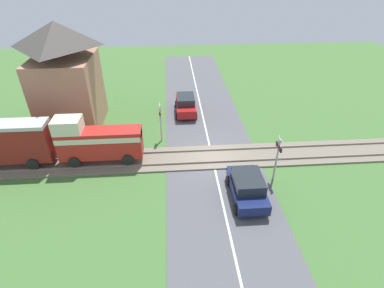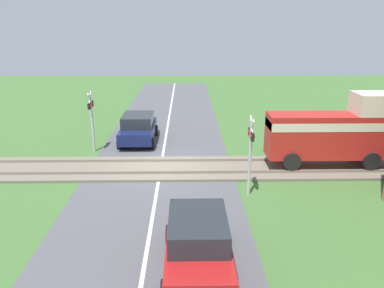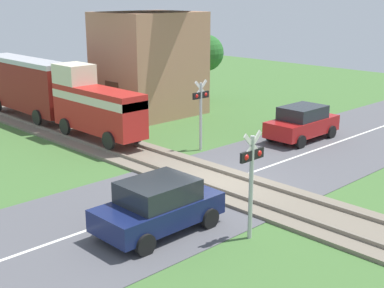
{
  "view_description": "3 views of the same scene",
  "coord_description": "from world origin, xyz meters",
  "px_view_note": "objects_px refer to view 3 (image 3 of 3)",
  "views": [
    {
      "loc": [
        -16.81,
        2.67,
        12.02
      ],
      "look_at": [
        0.0,
        1.41,
        1.2
      ],
      "focal_mm": 28.0,
      "sensor_mm": 36.0,
      "label": 1
    },
    {
      "loc": [
        15.5,
        1.14,
        6.32
      ],
      "look_at": [
        0.0,
        1.41,
        1.2
      ],
      "focal_mm": 35.0,
      "sensor_mm": 36.0,
      "label": 2
    },
    {
      "loc": [
        -13.14,
        -12.13,
        6.55
      ],
      "look_at": [
        0.0,
        1.41,
        1.2
      ],
      "focal_mm": 50.0,
      "sensor_mm": 36.0,
      "label": 3
    }
  ],
  "objects_px": {
    "crossing_signal_east_approach": "(201,106)",
    "pedestrian_by_station": "(87,110)",
    "train": "(54,92)",
    "car_near_crossing": "(158,205)",
    "crossing_signal_west_approach": "(252,171)",
    "car_far_side": "(302,123)",
    "station_building": "(149,43)"
  },
  "relations": [
    {
      "from": "car_near_crossing",
      "to": "crossing_signal_east_approach",
      "type": "relative_size",
      "value": 1.21
    },
    {
      "from": "crossing_signal_west_approach",
      "to": "pedestrian_by_station",
      "type": "height_order",
      "value": "crossing_signal_west_approach"
    },
    {
      "from": "car_far_side",
      "to": "crossing_signal_east_approach",
      "type": "height_order",
      "value": "crossing_signal_east_approach"
    },
    {
      "from": "car_near_crossing",
      "to": "crossing_signal_west_approach",
      "type": "relative_size",
      "value": 1.21
    },
    {
      "from": "crossing_signal_east_approach",
      "to": "pedestrian_by_station",
      "type": "relative_size",
      "value": 1.95
    },
    {
      "from": "crossing_signal_east_approach",
      "to": "car_far_side",
      "type": "bearing_deg",
      "value": -24.69
    },
    {
      "from": "crossing_signal_east_approach",
      "to": "station_building",
      "type": "distance_m",
      "value": 7.95
    },
    {
      "from": "car_near_crossing",
      "to": "crossing_signal_east_approach",
      "type": "height_order",
      "value": "crossing_signal_east_approach"
    },
    {
      "from": "train",
      "to": "pedestrian_by_station",
      "type": "height_order",
      "value": "train"
    },
    {
      "from": "pedestrian_by_station",
      "to": "crossing_signal_east_approach",
      "type": "bearing_deg",
      "value": -84.22
    },
    {
      "from": "car_far_side",
      "to": "station_building",
      "type": "height_order",
      "value": "station_building"
    },
    {
      "from": "car_far_side",
      "to": "pedestrian_by_station",
      "type": "xyz_separation_m",
      "value": [
        -5.28,
        9.66,
        -0.11
      ]
    },
    {
      "from": "car_far_side",
      "to": "crossing_signal_west_approach",
      "type": "height_order",
      "value": "crossing_signal_west_approach"
    },
    {
      "from": "train",
      "to": "car_near_crossing",
      "type": "distance_m",
      "value": 13.3
    },
    {
      "from": "crossing_signal_east_approach",
      "to": "pedestrian_by_station",
      "type": "height_order",
      "value": "crossing_signal_east_approach"
    },
    {
      "from": "car_near_crossing",
      "to": "crossing_signal_east_approach",
      "type": "bearing_deg",
      "value": 36.7
    },
    {
      "from": "car_far_side",
      "to": "crossing_signal_east_approach",
      "type": "distance_m",
      "value": 5.1
    },
    {
      "from": "car_near_crossing",
      "to": "crossing_signal_east_approach",
      "type": "distance_m",
      "value": 8.37
    },
    {
      "from": "station_building",
      "to": "pedestrian_by_station",
      "type": "relative_size",
      "value": 5.17
    },
    {
      "from": "train",
      "to": "pedestrian_by_station",
      "type": "bearing_deg",
      "value": -2.2
    },
    {
      "from": "train",
      "to": "pedestrian_by_station",
      "type": "relative_size",
      "value": 8.07
    },
    {
      "from": "crossing_signal_west_approach",
      "to": "pedestrian_by_station",
      "type": "bearing_deg",
      "value": 73.42
    },
    {
      "from": "crossing_signal_west_approach",
      "to": "car_far_side",
      "type": "bearing_deg",
      "value": 27.22
    },
    {
      "from": "crossing_signal_west_approach",
      "to": "crossing_signal_east_approach",
      "type": "height_order",
      "value": "same"
    },
    {
      "from": "crossing_signal_east_approach",
      "to": "station_building",
      "type": "relative_size",
      "value": 0.38
    },
    {
      "from": "train",
      "to": "car_near_crossing",
      "type": "bearing_deg",
      "value": -107.97
    },
    {
      "from": "crossing_signal_west_approach",
      "to": "pedestrian_by_station",
      "type": "xyz_separation_m",
      "value": [
        4.35,
        14.61,
        -1.24
      ]
    },
    {
      "from": "crossing_signal_east_approach",
      "to": "station_building",
      "type": "height_order",
      "value": "station_building"
    },
    {
      "from": "crossing_signal_west_approach",
      "to": "station_building",
      "type": "xyz_separation_m",
      "value": [
        8.19,
        14.09,
        1.98
      ]
    },
    {
      "from": "station_building",
      "to": "pedestrian_by_station",
      "type": "height_order",
      "value": "station_building"
    },
    {
      "from": "train",
      "to": "crossing_signal_west_approach",
      "type": "bearing_deg",
      "value": -99.89
    },
    {
      "from": "train",
      "to": "station_building",
      "type": "height_order",
      "value": "station_building"
    }
  ]
}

